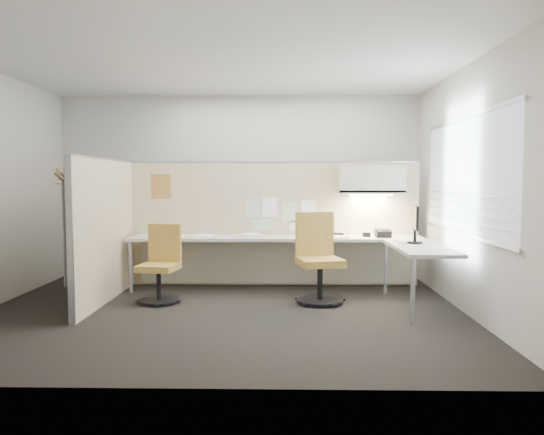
{
  "coord_description": "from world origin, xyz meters",
  "views": [
    {
      "loc": [
        0.69,
        -5.96,
        1.5
      ],
      "look_at": [
        0.55,
        0.8,
        1.03
      ],
      "focal_mm": 35.0,
      "sensor_mm": 36.0,
      "label": 1
    }
  ],
  "objects_px": {
    "monitor": "(415,222)",
    "phone": "(383,233)",
    "chair_left": "(161,266)",
    "chair_right": "(318,261)",
    "desk": "(301,247)"
  },
  "relations": [
    {
      "from": "chair_left",
      "to": "desk",
      "type": "bearing_deg",
      "value": 29.8
    },
    {
      "from": "monitor",
      "to": "phone",
      "type": "bearing_deg",
      "value": 27.21
    },
    {
      "from": "desk",
      "to": "chair_left",
      "type": "height_order",
      "value": "chair_left"
    },
    {
      "from": "phone",
      "to": "chair_left",
      "type": "bearing_deg",
      "value": -168.02
    },
    {
      "from": "chair_right",
      "to": "monitor",
      "type": "distance_m",
      "value": 1.28
    },
    {
      "from": "monitor",
      "to": "phone",
      "type": "xyz_separation_m",
      "value": [
        -0.26,
        0.72,
        -0.21
      ]
    },
    {
      "from": "chair_left",
      "to": "phone",
      "type": "distance_m",
      "value": 2.97
    },
    {
      "from": "chair_left",
      "to": "chair_right",
      "type": "xyz_separation_m",
      "value": [
        1.94,
        0.04,
        0.07
      ]
    },
    {
      "from": "chair_left",
      "to": "phone",
      "type": "xyz_separation_m",
      "value": [
        2.86,
        0.73,
        0.34
      ]
    },
    {
      "from": "phone",
      "to": "desk",
      "type": "bearing_deg",
      "value": -177.45
    },
    {
      "from": "desk",
      "to": "chair_left",
      "type": "relative_size",
      "value": 4.25
    },
    {
      "from": "chair_right",
      "to": "monitor",
      "type": "bearing_deg",
      "value": -14.3
    },
    {
      "from": "monitor",
      "to": "phone",
      "type": "distance_m",
      "value": 0.79
    },
    {
      "from": "desk",
      "to": "monitor",
      "type": "relative_size",
      "value": 8.71
    },
    {
      "from": "chair_left",
      "to": "monitor",
      "type": "height_order",
      "value": "monitor"
    }
  ]
}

